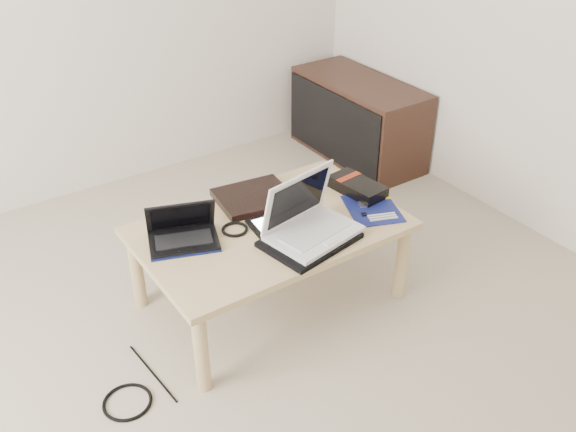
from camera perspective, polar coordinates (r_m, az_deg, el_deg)
coffee_table at (r=2.73m, az=-1.61°, el=-1.68°), size 1.10×0.70×0.40m
media_cabinet at (r=4.07m, az=6.18°, el=8.53°), size 0.41×0.90×0.50m
book at (r=2.87m, az=-3.06°, el=1.68°), size 0.35×0.31×0.03m
netbook at (r=2.62m, az=-9.34°, el=-1.49°), size 0.33×0.28×0.18m
tablet at (r=2.70m, az=-0.93°, el=-0.72°), size 0.24×0.20×0.01m
remote at (r=2.79m, az=0.36°, el=0.62°), size 0.12×0.21×0.02m
neoprene_sleeve at (r=2.59m, az=1.93°, el=-2.13°), size 0.41×0.33×0.02m
white_laptop at (r=2.59m, az=1.84°, el=-0.46°), size 0.40×0.31×0.25m
motherboard at (r=2.83m, az=7.54°, el=0.66°), size 0.30×0.33×0.01m
gpu_box at (r=2.94m, az=6.19°, el=2.58°), size 0.16×0.28×0.06m
cable_coil at (r=2.67m, az=-4.76°, el=-1.19°), size 0.13×0.13×0.01m
floor_cable_coil at (r=2.57m, az=-14.09°, el=-15.75°), size 0.24×0.24×0.01m
floor_cable_trail at (r=2.65m, az=-11.94°, el=-13.49°), size 0.04×0.38×0.01m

